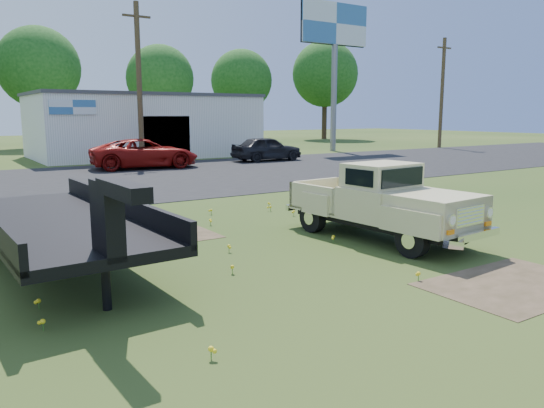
{
  "coord_description": "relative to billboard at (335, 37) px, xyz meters",
  "views": [
    {
      "loc": [
        -6.59,
        -7.9,
        2.83
      ],
      "look_at": [
        -0.75,
        1.0,
        1.02
      ],
      "focal_mm": 35.0,
      "sensor_mm": 36.0,
      "label": 1
    }
  ],
  "objects": [
    {
      "name": "treeline_f",
      "position": [
        2.0,
        17.46,
        -2.24
      ],
      "size": [
        6.4,
        6.4,
        9.52
      ],
      "color": "#362718",
      "rests_on": "ground"
    },
    {
      "name": "dark_sedan",
      "position": [
        -9.16,
        -4.79,
        -7.8
      ],
      "size": [
        4.38,
        1.84,
        1.48
      ],
      "primitive_type": "imported",
      "rotation": [
        0.0,
        0.0,
        1.55
      ],
      "color": "black",
      "rests_on": "ground"
    },
    {
      "name": "dirt_patch_b",
      "position": [
        -22.0,
        -20.54,
        -8.54
      ],
      "size": [
        2.2,
        1.6,
        0.01
      ],
      "primitive_type": "cube",
      "color": "#433824",
      "rests_on": "ground"
    },
    {
      "name": "asphalt_lot",
      "position": [
        -20.0,
        -9.04,
        -8.54
      ],
      "size": [
        90.0,
        14.0,
        0.02
      ],
      "primitive_type": "cube",
      "color": "black",
      "rests_on": "ground"
    },
    {
      "name": "commercial_building",
      "position": [
        -14.0,
        2.95,
        -6.44
      ],
      "size": [
        14.2,
        8.2,
        4.15
      ],
      "color": "silver",
      "rests_on": "ground"
    },
    {
      "name": "vintage_pickup_truck",
      "position": [
        -18.02,
        -23.38,
        -7.66
      ],
      "size": [
        2.25,
        4.95,
        1.75
      ],
      "primitive_type": null,
      "rotation": [
        0.0,
        0.0,
        0.08
      ],
      "color": "tan",
      "rests_on": "ground"
    },
    {
      "name": "flatbed_trailer",
      "position": [
        -24.65,
        -21.68,
        -7.54
      ],
      "size": [
        2.69,
        7.37,
        1.99
      ],
      "primitive_type": null,
      "rotation": [
        0.0,
        0.0,
        0.04
      ],
      "color": "black",
      "rests_on": "ground"
    },
    {
      "name": "utility_pole_mid",
      "position": [
        -16.0,
        -2.04,
        -3.93
      ],
      "size": [
        1.6,
        0.3,
        9.0
      ],
      "color": "#3F2E1D",
      "rests_on": "ground"
    },
    {
      "name": "utility_pole_east",
      "position": [
        10.0,
        -2.04,
        -3.93
      ],
      "size": [
        1.6,
        0.3,
        9.0
      ],
      "color": "#3F2E1D",
      "rests_on": "ground"
    },
    {
      "name": "treeline_g",
      "position": [
        12.0,
        15.96,
        -1.29
      ],
      "size": [
        7.36,
        7.36,
        10.95
      ],
      "color": "#362718",
      "rests_on": "ground"
    },
    {
      "name": "billboard",
      "position": [
        0.0,
        0.0,
        0.0
      ],
      "size": [
        6.1,
        0.45,
        11.05
      ],
      "color": "slate",
      "rests_on": "ground"
    },
    {
      "name": "treeline_e",
      "position": [
        -8.0,
        14.96,
        -2.55
      ],
      "size": [
        6.08,
        6.08,
        9.04
      ],
      "color": "#362718",
      "rests_on": "ground"
    },
    {
      "name": "treeline_d",
      "position": [
        -18.0,
        16.46,
        -1.92
      ],
      "size": [
        6.72,
        6.72,
        10.0
      ],
      "color": "#362718",
      "rests_on": "ground"
    },
    {
      "name": "dirt_patch_a",
      "position": [
        -18.5,
        -27.04,
        -8.54
      ],
      "size": [
        3.0,
        2.0,
        0.01
      ],
      "primitive_type": "cube",
      "color": "#433824",
      "rests_on": "ground"
    },
    {
      "name": "red_pickup",
      "position": [
        -16.92,
        -5.04,
        -7.77
      ],
      "size": [
        5.78,
        3.18,
        1.53
      ],
      "primitive_type": "imported",
      "rotation": [
        0.0,
        0.0,
        1.45
      ],
      "color": "maroon",
      "rests_on": "ground"
    },
    {
      "name": "ground",
      "position": [
        -20.0,
        -24.04,
        -8.54
      ],
      "size": [
        140.0,
        140.0,
        0.0
      ],
      "primitive_type": "plane",
      "color": "#243F14",
      "rests_on": "ground"
    }
  ]
}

